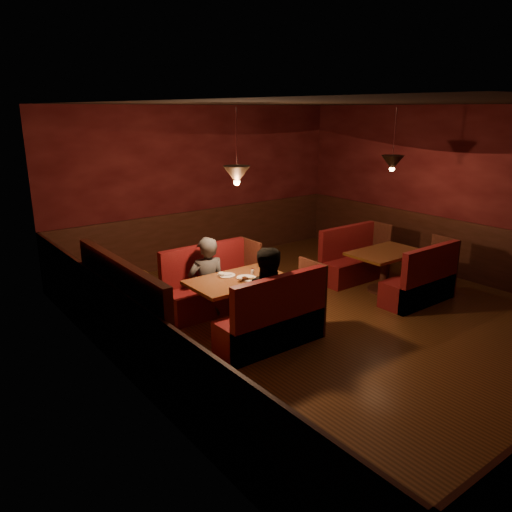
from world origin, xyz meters
TOP-DOWN VIEW (x-y plane):
  - room at (-0.28, 0.05)m, footprint 6.02×7.02m
  - main_table at (-1.25, 0.56)m, footprint 1.29×0.78m
  - main_bench_far at (-1.24, 1.29)m, footprint 1.42×0.51m
  - main_bench_near at (-1.24, -0.17)m, footprint 1.42×0.51m
  - second_table at (1.42, 0.30)m, footprint 1.17×0.75m
  - second_bench_far at (1.44, 0.99)m, footprint 1.29×0.48m
  - second_bench_near at (1.44, -0.40)m, footprint 1.29×0.48m
  - diner_a at (-1.39, 1.15)m, footprint 0.61×0.46m
  - diner_b at (-1.22, -0.08)m, footprint 0.94×0.84m

SIDE VIEW (x-z plane):
  - second_bench_far at x=1.44m, z-range -0.17..0.75m
  - second_bench_near at x=1.44m, z-range -0.17..0.75m
  - main_bench_far at x=-1.24m, z-range -0.18..0.79m
  - main_bench_near at x=-1.24m, z-range -0.18..0.79m
  - second_table at x=1.42m, z-range 0.16..0.82m
  - main_table at x=-1.25m, z-range 0.08..0.98m
  - diner_a at x=-1.39m, z-range 0.00..1.51m
  - diner_b at x=-1.22m, z-range 0.00..1.59m
  - room at x=-0.28m, z-range -0.41..2.51m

